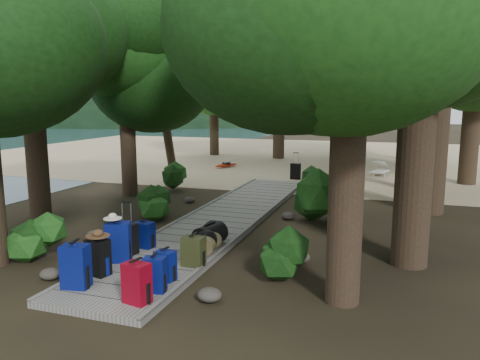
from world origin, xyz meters
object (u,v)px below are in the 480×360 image
(backpack_right_c, at_px, (165,264))
(lone_suitcase_on_sand, at_px, (296,171))
(backpack_left_c, at_px, (118,240))
(backpack_right_a, at_px, (137,281))
(duffel_right_khaki, at_px, (207,244))
(kayak, at_px, (226,164))
(backpack_left_d, at_px, (144,233))
(backpack_right_b, at_px, (155,273))
(suitcase_on_boardwalk, at_px, (128,238))
(backpack_left_b, at_px, (98,255))
(backpack_left_a, at_px, (75,264))
(backpack_right_d, at_px, (193,250))
(sun_lounger, at_px, (380,169))
(duffel_right_black, at_px, (210,235))

(backpack_right_c, height_order, lone_suitcase_on_sand, backpack_right_c)
(backpack_left_c, bearing_deg, backpack_right_a, -71.01)
(duffel_right_khaki, bearing_deg, kayak, 99.62)
(backpack_left_d, bearing_deg, backpack_right_a, -56.26)
(backpack_right_b, bearing_deg, backpack_left_c, 132.01)
(suitcase_on_boardwalk, xyz_separation_m, lone_suitcase_on_sand, (1.19, 10.63, -0.09))
(duffel_right_khaki, xyz_separation_m, lone_suitcase_on_sand, (-0.31, 10.10, 0.03))
(backpack_left_b, height_order, kayak, backpack_left_b)
(backpack_left_c, bearing_deg, lone_suitcase_on_sand, 62.59)
(backpack_left_a, xyz_separation_m, backpack_right_b, (1.31, 0.27, -0.09))
(backpack_left_a, xyz_separation_m, backpack_left_b, (0.00, 0.60, -0.04))
(backpack_left_b, bearing_deg, backpack_left_d, 102.07)
(backpack_right_b, distance_m, lone_suitcase_on_sand, 12.18)
(backpack_left_a, relative_size, backpack_right_d, 1.32)
(backpack_left_c, xyz_separation_m, sun_lounger, (4.32, 13.27, -0.26))
(backpack_left_c, xyz_separation_m, duffel_right_black, (1.29, 1.47, -0.19))
(duffel_right_khaki, bearing_deg, backpack_left_b, -136.71)
(backpack_left_c, xyz_separation_m, lone_suitcase_on_sand, (1.10, 11.10, -0.21))
(backpack_right_a, height_order, sun_lounger, backpack_right_a)
(backpack_left_a, bearing_deg, backpack_left_b, 80.25)
(backpack_left_c, height_order, duffel_right_black, backpack_left_c)
(backpack_right_b, height_order, sun_lounger, backpack_right_b)
(backpack_left_a, height_order, backpack_left_c, backpack_left_c)
(kayak, distance_m, sun_lounger, 7.06)
(backpack_right_b, relative_size, sun_lounger, 0.38)
(backpack_left_d, relative_size, duffel_right_black, 0.81)
(duffel_right_black, bearing_deg, backpack_left_b, -107.47)
(backpack_left_c, height_order, sun_lounger, backpack_left_c)
(backpack_left_a, relative_size, backpack_right_b, 1.28)
(backpack_left_a, relative_size, duffel_right_khaki, 1.46)
(duffel_right_khaki, height_order, duffel_right_black, duffel_right_black)
(backpack_left_b, xyz_separation_m, duffel_right_khaki, (1.35, 1.74, -0.18))
(backpack_right_a, bearing_deg, kayak, 117.47)
(backpack_left_a, relative_size, backpack_left_d, 1.35)
(backpack_left_b, relative_size, backpack_right_c, 1.26)
(backpack_left_b, relative_size, backpack_left_d, 1.20)
(backpack_left_a, height_order, sun_lounger, backpack_left_a)
(duffel_right_khaki, bearing_deg, backpack_left_c, -153.41)
(backpack_left_a, height_order, backpack_right_d, backpack_left_a)
(backpack_left_c, bearing_deg, backpack_right_b, -59.74)
(duffel_right_black, relative_size, suitcase_on_boardwalk, 1.19)
(kayak, xyz_separation_m, sun_lounger, (7.06, -0.11, 0.12))
(backpack_right_b, bearing_deg, kayak, 95.91)
(suitcase_on_boardwalk, height_order, sun_lounger, suitcase_on_boardwalk)
(backpack_left_a, xyz_separation_m, sun_lounger, (4.26, 14.60, -0.24))
(backpack_right_a, bearing_deg, backpack_right_d, 97.65)
(backpack_right_b, bearing_deg, backpack_left_d, 114.03)
(backpack_right_a, height_order, backpack_right_c, backpack_right_a)
(backpack_left_a, relative_size, duffel_right_black, 1.09)
(backpack_left_a, bearing_deg, backpack_right_d, 38.82)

